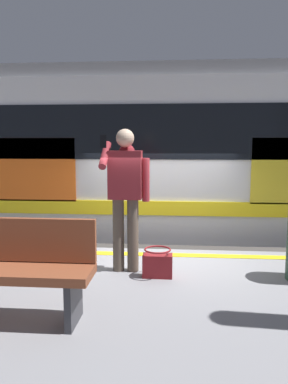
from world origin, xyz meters
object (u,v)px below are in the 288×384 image
at_px(bench, 3,265).
at_px(handbag, 158,264).
at_px(train_carriage, 164,153).
at_px(passenger, 126,188).

bearing_deg(bench, handbag, -138.61).
bearing_deg(bench, train_carriage, -106.05).
height_order(passenger, bench, passenger).
xyz_separation_m(passenger, handbag, (-0.40, 0.20, -0.88)).
bearing_deg(passenger, bench, 56.03).
xyz_separation_m(train_carriage, passenger, (0.37, 3.14, -0.33)).
xyz_separation_m(handbag, bench, (1.33, 1.17, 0.33)).
distance_m(train_carriage, bench, 4.78).
height_order(train_carriage, bench, train_carriage).
relative_size(passenger, handbag, 4.98).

